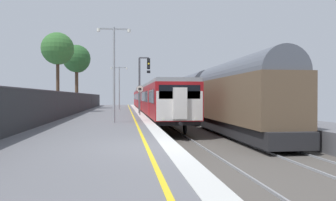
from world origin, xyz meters
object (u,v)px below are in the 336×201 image
object	(u,v)px
background_tree_left	(77,60)
background_tree_centre	(58,50)
freight_train_adjacent_track	(192,96)
speed_limit_sign	(140,96)
platform_lamp_mid	(114,66)
commuter_train_at_platform	(151,99)
signal_gantry	(142,78)
platform_lamp_far	(119,84)

from	to	relation	value
background_tree_left	background_tree_centre	bearing A→B (deg)	-92.12
freight_train_adjacent_track	speed_limit_sign	world-z (taller)	freight_train_adjacent_track
platform_lamp_mid	background_tree_centre	size ratio (longest dim) A/B	0.71
freight_train_adjacent_track	background_tree_centre	distance (m)	14.48
freight_train_adjacent_track	platform_lamp_mid	size ratio (longest dim) A/B	7.37
freight_train_adjacent_track	speed_limit_sign	xyz separation A→B (m)	(-5.85, -6.54, -0.05)
commuter_train_at_platform	signal_gantry	bearing A→B (deg)	-99.43
platform_lamp_far	background_tree_left	size ratio (longest dim) A/B	0.61
speed_limit_sign	freight_train_adjacent_track	bearing A→B (deg)	48.18
commuter_train_at_platform	background_tree_left	xyz separation A→B (m)	(-9.33, 4.98, 5.11)
platform_lamp_far	background_tree_left	bearing A→B (deg)	138.44
platform_lamp_mid	background_tree_centre	distance (m)	15.69
background_tree_left	platform_lamp_mid	bearing A→B (deg)	-77.17
platform_lamp_mid	platform_lamp_far	xyz separation A→B (m)	(0.00, 19.58, -0.30)
speed_limit_sign	background_tree_left	size ratio (longest dim) A/B	0.30
commuter_train_at_platform	background_tree_centre	xyz separation A→B (m)	(-9.72, -5.34, 4.99)
speed_limit_sign	signal_gantry	bearing A→B (deg)	83.14
speed_limit_sign	platform_lamp_far	bearing A→B (deg)	99.03
background_tree_left	background_tree_centre	xyz separation A→B (m)	(-0.38, -10.32, -0.12)
commuter_train_at_platform	background_tree_left	world-z (taller)	background_tree_left
platform_lamp_mid	signal_gantry	bearing A→B (deg)	77.97
signal_gantry	platform_lamp_far	distance (m)	9.24
speed_limit_sign	platform_lamp_far	size ratio (longest dim) A/B	0.49
speed_limit_sign	platform_lamp_mid	xyz separation A→B (m)	(-1.90, -7.61, 1.76)
background_tree_centre	platform_lamp_far	bearing A→B (deg)	41.96
freight_train_adjacent_track	speed_limit_sign	distance (m)	8.77
speed_limit_sign	platform_lamp_mid	distance (m)	8.04
speed_limit_sign	background_tree_centre	world-z (taller)	background_tree_centre
speed_limit_sign	platform_lamp_far	xyz separation A→B (m)	(-1.90, 11.98, 1.46)
signal_gantry	platform_lamp_far	bearing A→B (deg)	104.21
speed_limit_sign	background_tree_centre	size ratio (longest dim) A/B	0.31
signal_gantry	platform_lamp_far	size ratio (longest dim) A/B	1.02
commuter_train_at_platform	platform_lamp_mid	xyz separation A→B (m)	(-3.75, -19.56, 2.09)
signal_gantry	commuter_train_at_platform	bearing A→B (deg)	80.57
signal_gantry	speed_limit_sign	size ratio (longest dim) A/B	2.10
background_tree_left	platform_lamp_far	bearing A→B (deg)	-41.56
signal_gantry	platform_lamp_mid	distance (m)	10.87
freight_train_adjacent_track	background_tree_centre	bearing A→B (deg)	179.70
platform_lamp_far	background_tree_centre	bearing A→B (deg)	-138.04
background_tree_left	commuter_train_at_platform	bearing A→B (deg)	-28.08
signal_gantry	platform_lamp_far	world-z (taller)	signal_gantry
commuter_train_at_platform	freight_train_adjacent_track	distance (m)	6.74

